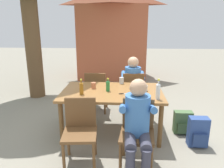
{
  "coord_description": "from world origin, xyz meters",
  "views": [
    {
      "loc": [
        0.19,
        -3.48,
        1.87
      ],
      "look_at": [
        0.0,
        0.0,
        0.86
      ],
      "focal_mm": 35.37,
      "sensor_mm": 36.0,
      "label": 1
    }
  ],
  "objects_px": {
    "bottle_clear": "(158,91)",
    "backpack_by_far_side": "(198,132)",
    "bottle_olive": "(133,90)",
    "chair_near_right": "(137,129)",
    "chair_near_left": "(80,127)",
    "brick_kiosk": "(112,32)",
    "bottle_green": "(108,86)",
    "table_knife": "(125,94)",
    "person_in_white_shirt": "(132,81)",
    "dining_table": "(112,95)",
    "chair_far_right": "(133,90)",
    "chair_far_left": "(96,90)",
    "cup_glass": "(145,88)",
    "backpack_by_near_side": "(183,123)",
    "person_in_plaid_shirt": "(138,121)",
    "bottle_amber": "(81,88)",
    "cup_steel": "(122,81)",
    "cup_terracotta": "(94,85)"
  },
  "relations": [
    {
      "from": "chair_far_right",
      "to": "chair_far_left",
      "type": "xyz_separation_m",
      "value": [
        -0.75,
        -0.0,
        0.0
      ]
    },
    {
      "from": "backpack_by_far_side",
      "to": "brick_kiosk",
      "type": "xyz_separation_m",
      "value": [
        -1.55,
        4.35,
        1.3
      ]
    },
    {
      "from": "chair_near_right",
      "to": "backpack_by_near_side",
      "type": "relative_size",
      "value": 2.24
    },
    {
      "from": "bottle_olive",
      "to": "backpack_by_far_side",
      "type": "distance_m",
      "value": 1.19
    },
    {
      "from": "table_knife",
      "to": "chair_far_left",
      "type": "bearing_deg",
      "value": 121.19
    },
    {
      "from": "person_in_white_shirt",
      "to": "chair_far_right",
      "type": "bearing_deg",
      "value": -87.93
    },
    {
      "from": "bottle_green",
      "to": "table_knife",
      "type": "distance_m",
      "value": 0.33
    },
    {
      "from": "person_in_white_shirt",
      "to": "bottle_olive",
      "type": "distance_m",
      "value": 1.2
    },
    {
      "from": "person_in_white_shirt",
      "to": "brick_kiosk",
      "type": "xyz_separation_m",
      "value": [
        -0.58,
        3.02,
        0.86
      ]
    },
    {
      "from": "bottle_clear",
      "to": "cup_steel",
      "type": "relative_size",
      "value": 2.64
    },
    {
      "from": "person_in_plaid_shirt",
      "to": "bottle_amber",
      "type": "bearing_deg",
      "value": 138.82
    },
    {
      "from": "cup_terracotta",
      "to": "table_knife",
      "type": "distance_m",
      "value": 0.61
    },
    {
      "from": "chair_far_left",
      "to": "person_in_white_shirt",
      "type": "xyz_separation_m",
      "value": [
        0.75,
        0.11,
        0.17
      ]
    },
    {
      "from": "bottle_amber",
      "to": "cup_steel",
      "type": "relative_size",
      "value": 2.16
    },
    {
      "from": "chair_near_left",
      "to": "chair_far_left",
      "type": "height_order",
      "value": "same"
    },
    {
      "from": "cup_glass",
      "to": "person_in_plaid_shirt",
      "type": "bearing_deg",
      "value": -100.01
    },
    {
      "from": "chair_far_left",
      "to": "chair_near_right",
      "type": "bearing_deg",
      "value": -65.64
    },
    {
      "from": "chair_far_left",
      "to": "cup_glass",
      "type": "relative_size",
      "value": 9.38
    },
    {
      "from": "dining_table",
      "to": "chair_far_left",
      "type": "height_order",
      "value": "chair_far_left"
    },
    {
      "from": "bottle_clear",
      "to": "bottle_olive",
      "type": "distance_m",
      "value": 0.38
    },
    {
      "from": "person_in_white_shirt",
      "to": "backpack_by_far_side",
      "type": "distance_m",
      "value": 1.7
    },
    {
      "from": "table_knife",
      "to": "backpack_by_far_side",
      "type": "bearing_deg",
      "value": -12.2
    },
    {
      "from": "cup_steel",
      "to": "dining_table",
      "type": "bearing_deg",
      "value": -108.53
    },
    {
      "from": "chair_near_left",
      "to": "backpack_by_near_side",
      "type": "distance_m",
      "value": 1.83
    },
    {
      "from": "bottle_olive",
      "to": "cup_steel",
      "type": "xyz_separation_m",
      "value": [
        -0.19,
        0.69,
        -0.04
      ]
    },
    {
      "from": "person_in_white_shirt",
      "to": "cup_glass",
      "type": "distance_m",
      "value": 0.94
    },
    {
      "from": "person_in_plaid_shirt",
      "to": "backpack_by_near_side",
      "type": "height_order",
      "value": "person_in_plaid_shirt"
    },
    {
      "from": "bottle_olive",
      "to": "backpack_by_far_side",
      "type": "height_order",
      "value": "bottle_olive"
    },
    {
      "from": "dining_table",
      "to": "chair_far_right",
      "type": "xyz_separation_m",
      "value": [
        0.38,
        0.84,
        -0.17
      ]
    },
    {
      "from": "chair_near_right",
      "to": "brick_kiosk",
      "type": "bearing_deg",
      "value": 96.99
    },
    {
      "from": "chair_near_right",
      "to": "bottle_olive",
      "type": "bearing_deg",
      "value": 93.98
    },
    {
      "from": "chair_near_right",
      "to": "backpack_by_near_side",
      "type": "xyz_separation_m",
      "value": [
        0.83,
        0.85,
        -0.3
      ]
    },
    {
      "from": "chair_far_left",
      "to": "bottle_olive",
      "type": "xyz_separation_m",
      "value": [
        0.72,
        -1.07,
        0.35
      ]
    },
    {
      "from": "chair_near_left",
      "to": "brick_kiosk",
      "type": "relative_size",
      "value": 0.3
    },
    {
      "from": "chair_far_right",
      "to": "backpack_by_near_side",
      "type": "height_order",
      "value": "chair_far_right"
    },
    {
      "from": "backpack_by_near_side",
      "to": "dining_table",
      "type": "bearing_deg",
      "value": -179.45
    },
    {
      "from": "dining_table",
      "to": "brick_kiosk",
      "type": "bearing_deg",
      "value": 92.98
    },
    {
      "from": "table_knife",
      "to": "backpack_by_far_side",
      "type": "xyz_separation_m",
      "value": [
        1.12,
        -0.24,
        -0.52
      ]
    },
    {
      "from": "bottle_green",
      "to": "backpack_by_near_side",
      "type": "distance_m",
      "value": 1.44
    },
    {
      "from": "bottle_olive",
      "to": "backpack_by_far_side",
      "type": "relative_size",
      "value": 0.51
    },
    {
      "from": "dining_table",
      "to": "chair_far_left",
      "type": "distance_m",
      "value": 0.93
    },
    {
      "from": "bottle_clear",
      "to": "bottle_amber",
      "type": "relative_size",
      "value": 1.22
    },
    {
      "from": "chair_near_right",
      "to": "backpack_by_far_side",
      "type": "height_order",
      "value": "chair_near_right"
    },
    {
      "from": "dining_table",
      "to": "backpack_by_near_side",
      "type": "height_order",
      "value": "dining_table"
    },
    {
      "from": "dining_table",
      "to": "backpack_by_near_side",
      "type": "xyz_separation_m",
      "value": [
        1.21,
        0.01,
        -0.47
      ]
    },
    {
      "from": "bottle_clear",
      "to": "backpack_by_far_side",
      "type": "relative_size",
      "value": 0.67
    },
    {
      "from": "cup_glass",
      "to": "person_in_white_shirt",
      "type": "bearing_deg",
      "value": 100.76
    },
    {
      "from": "chair_near_left",
      "to": "bottle_clear",
      "type": "bearing_deg",
      "value": 23.85
    },
    {
      "from": "person_in_plaid_shirt",
      "to": "bottle_clear",
      "type": "xyz_separation_m",
      "value": [
        0.33,
        0.59,
        0.22
      ]
    },
    {
      "from": "bottle_amber",
      "to": "brick_kiosk",
      "type": "distance_m",
      "value": 4.23
    }
  ]
}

